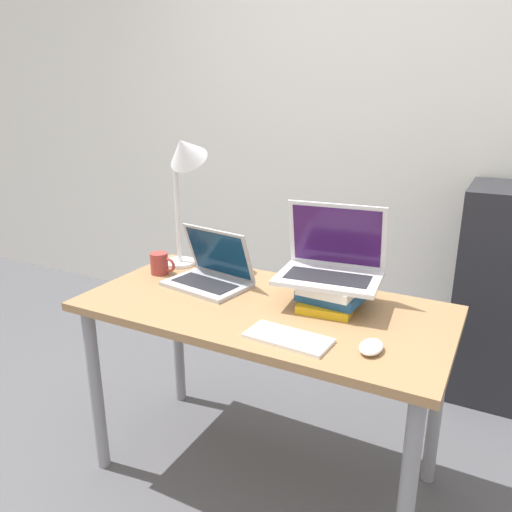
% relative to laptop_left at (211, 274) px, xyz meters
% --- Properties ---
extents(wall_back, '(8.00, 0.05, 2.70)m').
position_rel_laptop_left_xyz_m(wall_back, '(0.28, 1.30, 0.57)').
color(wall_back, silver).
rests_on(wall_back, ground_plane).
extents(desk, '(1.32, 0.66, 0.74)m').
position_rel_laptop_left_xyz_m(desk, '(0.28, -0.08, -0.14)').
color(desk, '#9E754C').
rests_on(desk, ground_plane).
extents(laptop_left, '(0.35, 0.27, 0.23)m').
position_rel_laptop_left_xyz_m(laptop_left, '(0.00, 0.00, 0.00)').
color(laptop_left, '#B2B2B7').
rests_on(laptop_left, desk).
extents(book_stack, '(0.23, 0.29, 0.10)m').
position_rel_laptop_left_xyz_m(book_stack, '(0.50, 0.03, 0.00)').
color(book_stack, gold).
rests_on(book_stack, desk).
extents(laptop_on_books, '(0.38, 0.29, 0.26)m').
position_rel_laptop_left_xyz_m(laptop_on_books, '(0.48, 0.05, 0.10)').
color(laptop_on_books, silver).
rests_on(laptop_on_books, book_stack).
extents(wireless_keyboard, '(0.27, 0.14, 0.01)m').
position_rel_laptop_left_xyz_m(wireless_keyboard, '(0.47, -0.29, -0.04)').
color(wireless_keyboard, white).
rests_on(wireless_keyboard, desk).
extents(mouse, '(0.07, 0.11, 0.03)m').
position_rel_laptop_left_xyz_m(mouse, '(0.71, -0.24, -0.03)').
color(mouse, white).
rests_on(mouse, desk).
extents(mug, '(0.12, 0.07, 0.09)m').
position_rel_laptop_left_xyz_m(mug, '(-0.26, 0.01, -0.00)').
color(mug, '#9E3833').
rests_on(mug, desk).
extents(desk_lamp, '(0.23, 0.20, 0.60)m').
position_rel_laptop_left_xyz_m(desk_lamp, '(-0.19, 0.11, 0.40)').
color(desk_lamp, white).
rests_on(desk_lamp, desk).
extents(mini_fridge, '(0.48, 0.50, 1.06)m').
position_rel_laptop_left_xyz_m(mini_fridge, '(1.07, 1.01, -0.25)').
color(mini_fridge, '#232328').
rests_on(mini_fridge, ground_plane).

